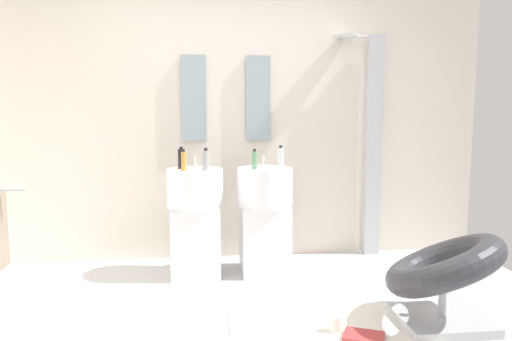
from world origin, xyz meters
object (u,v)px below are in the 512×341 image
at_px(shower_column, 372,141).
at_px(magazine_red, 364,337).
at_px(soap_bottle_green, 255,160).
at_px(soap_bottle_clear, 281,158).
at_px(pedestal_sink_left, 195,219).
at_px(soap_bottle_amber, 184,161).
at_px(soap_bottle_black, 181,159).
at_px(pedestal_sink_right, 265,217).
at_px(lounge_chair, 444,272).
at_px(soap_bottle_grey, 206,160).
at_px(coffee_mug, 335,323).

bearing_deg(shower_column, magazine_red, -110.33).
distance_m(soap_bottle_green, soap_bottle_clear, 0.21).
height_order(pedestal_sink_left, shower_column, shower_column).
relative_size(soap_bottle_amber, soap_bottle_black, 0.96).
relative_size(pedestal_sink_right, soap_bottle_amber, 5.76).
bearing_deg(magazine_red, lounge_chair, 40.18).
xyz_separation_m(soap_bottle_green, soap_bottle_clear, (0.21, -0.05, 0.02)).
bearing_deg(soap_bottle_grey, soap_bottle_black, 145.12).
bearing_deg(pedestal_sink_left, soap_bottle_amber, -128.72).
bearing_deg(soap_bottle_green, soap_bottle_clear, -13.76).
bearing_deg(pedestal_sink_right, shower_column, 21.39).
xyz_separation_m(pedestal_sink_left, coffee_mug, (0.87, -1.19, -0.42)).
bearing_deg(soap_bottle_black, soap_bottle_green, -10.16).
bearing_deg(lounge_chair, soap_bottle_black, 144.55).
xyz_separation_m(pedestal_sink_right, soap_bottle_black, (-0.69, 0.04, 0.50)).
relative_size(shower_column, coffee_mug, 20.15).
bearing_deg(shower_column, soap_bottle_amber, -163.24).
relative_size(pedestal_sink_left, soap_bottle_green, 5.99).
bearing_deg(soap_bottle_clear, shower_column, 29.09).
bearing_deg(coffee_mug, soap_bottle_black, 128.16).
relative_size(pedestal_sink_left, shower_column, 0.49).
distance_m(pedestal_sink_left, soap_bottle_amber, 0.51).
distance_m(soap_bottle_amber, soap_bottle_clear, 0.78).
relative_size(soap_bottle_green, soap_bottle_grey, 0.92).
distance_m(pedestal_sink_left, magazine_red, 1.72).
relative_size(lounge_chair, soap_bottle_clear, 5.52).
xyz_separation_m(soap_bottle_clear, soap_bottle_grey, (-0.60, 0.02, -0.01)).
relative_size(magazine_red, soap_bottle_clear, 1.22).
xyz_separation_m(pedestal_sink_left, soap_bottle_green, (0.49, -0.06, 0.49)).
bearing_deg(soap_bottle_black, coffee_mug, -51.84).
xyz_separation_m(pedestal_sink_left, magazine_red, (1.01, -1.32, -0.45)).
distance_m(shower_column, soap_bottle_amber, 1.82).
bearing_deg(soap_bottle_amber, soap_bottle_black, 98.53).
distance_m(coffee_mug, soap_bottle_black, 1.82).
bearing_deg(pedestal_sink_left, shower_column, 14.22).
height_order(lounge_chair, soap_bottle_clear, soap_bottle_clear).
bearing_deg(soap_bottle_amber, soap_bottle_grey, 3.17).
distance_m(pedestal_sink_left, soap_bottle_clear, 0.87).
bearing_deg(soap_bottle_black, lounge_chair, -35.45).
xyz_separation_m(magazine_red, soap_bottle_clear, (-0.31, 1.21, 0.96)).
height_order(magazine_red, soap_bottle_amber, soap_bottle_amber).
relative_size(shower_column, soap_bottle_black, 11.33).
xyz_separation_m(coffee_mug, soap_bottle_grey, (-0.77, 1.10, 0.92)).
height_order(shower_column, coffee_mug, shower_column).
bearing_deg(soap_bottle_clear, soap_bottle_black, 168.90).
bearing_deg(magazine_red, pedestal_sink_right, 132.36).
relative_size(soap_bottle_clear, soap_bottle_grey, 1.09).
distance_m(soap_bottle_amber, soap_bottle_green, 0.57).
bearing_deg(soap_bottle_grey, pedestal_sink_right, 10.84).
bearing_deg(soap_bottle_amber, soap_bottle_clear, -0.73).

